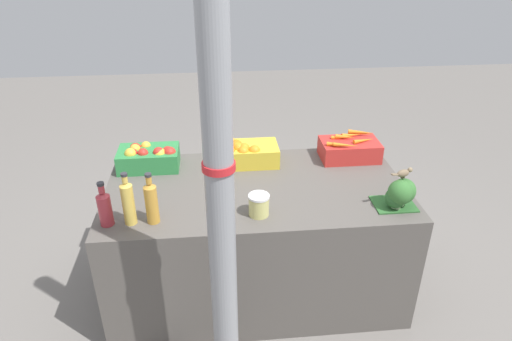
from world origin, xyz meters
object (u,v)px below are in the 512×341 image
Objects in this scene: support_pole at (220,193)px; apple_crate at (149,157)px; juice_bottle_amber at (151,202)px; juice_bottle_golden at (128,202)px; orange_crate at (246,153)px; carrot_crate at (350,149)px; pickle_jar at (259,205)px; sparrow_bird at (404,173)px; broccoli_pile at (400,194)px; juice_bottle_ruby at (105,207)px.

support_pole is 1.21m from apple_crate.
juice_bottle_amber is at bearing 125.56° from support_pole.
orange_crate is at bearing 43.64° from juice_bottle_golden.
carrot_crate is 0.88m from pickle_jar.
orange_crate is 2.77× the size of sparrow_bird.
juice_bottle_golden is 1.03× the size of juice_bottle_amber.
orange_crate is at bearing 141.80° from broccoli_pile.
juice_bottle_amber is at bearing -152.84° from carrot_crate.
support_pole reaches higher than juice_bottle_ruby.
juice_bottle_golden is (-0.03, -0.60, 0.05)m from apple_crate.
juice_bottle_golden is (0.12, 0.00, 0.02)m from juice_bottle_ruby.
sparrow_bird is at bearing 27.35° from support_pole.
orange_crate is 0.96m from juice_bottle_ruby.
juice_bottle_ruby reaches higher than pickle_jar.
sparrow_bird reaches higher than apple_crate.
support_pole is at bearing -153.40° from broccoli_pile.
support_pole reaches higher than pickle_jar.
apple_crate is 1.29× the size of juice_bottle_golden.
carrot_crate is at bearing 23.26° from juice_bottle_ruby.
support_pole is at bearing -112.55° from pickle_jar.
pickle_jar is 0.77m from sparrow_bird.
juice_bottle_amber is 1.30m from sparrow_bird.
pickle_jar is (0.02, -0.59, -0.02)m from orange_crate.
pickle_jar is (0.62, -0.59, -0.01)m from apple_crate.
broccoli_pile is at bearing -23.80° from apple_crate.
juice_bottle_ruby is 0.87× the size of juice_bottle_amber.
juice_bottle_ruby is at bearing 140.22° from support_pole.
apple_crate is at bearing 179.94° from orange_crate.
sparrow_bird is at bearing 0.85° from juice_bottle_ruby.
juice_bottle_golden reaches higher than apple_crate.
apple_crate is 0.86m from pickle_jar.
broccoli_pile is 1.51m from juice_bottle_ruby.
carrot_crate is 2.77× the size of sparrow_bird.
apple_crate is 0.60m from orange_crate.
broccoli_pile is (1.37, -0.60, 0.01)m from apple_crate.
support_pole is 1.11m from broccoli_pile.
apple_crate is at bearing 97.76° from juice_bottle_amber.
support_pole is 8.49× the size of juice_bottle_amber.
carrot_crate is at bearing 27.16° from juice_bottle_amber.
broccoli_pile is 1.88× the size of pickle_jar.
orange_crate is (0.60, -0.00, 0.00)m from apple_crate.
broccoli_pile is at bearing 0.03° from juice_bottle_golden.
support_pole is 1.10m from sparrow_bird.
support_pole is 10.71× the size of broccoli_pile.
juice_bottle_golden is at bearing -92.91° from apple_crate.
juice_bottle_golden reaches higher than pickle_jar.
support_pole is 1.42m from carrot_crate.
orange_crate is at bearing -0.06° from apple_crate.
juice_bottle_amber is (-0.34, 0.47, -0.31)m from support_pole.
juice_bottle_golden is at bearing 180.00° from juice_bottle_amber.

